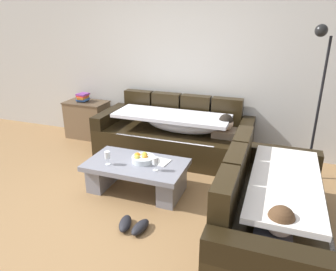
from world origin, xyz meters
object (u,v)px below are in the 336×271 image
floor_lamp (316,97)px  fruit_bowl (143,158)px  wine_glass_near_right (155,161)px  pair_of_shoes (133,225)px  couch_near_window (270,211)px  couch_along_wall (176,135)px  book_stack_on_cabinet (83,97)px  side_cabinet (88,119)px  open_magazine (158,161)px  coffee_table (137,173)px  wine_glass_near_left (107,155)px

floor_lamp → fruit_bowl: bearing=-152.5°
wine_glass_near_right → pair_of_shoes: wine_glass_near_right is taller
couch_near_window → fruit_bowl: (-1.51, 0.48, 0.09)m
couch_along_wall → wine_glass_near_right: couch_along_wall is taller
fruit_bowl → book_stack_on_cabinet: book_stack_on_cabinet is taller
couch_near_window → side_cabinet: couch_near_window is taller
wine_glass_near_right → pair_of_shoes: size_ratio=0.48×
open_magazine → book_stack_on_cabinet: 2.30m
open_magazine → wine_glass_near_right: bearing=-66.3°
open_magazine → pair_of_shoes: size_ratio=0.82×
open_magazine → side_cabinet: size_ratio=0.39×
open_magazine → couch_near_window: bearing=-14.0°
coffee_table → book_stack_on_cabinet: (-1.66, 1.39, 0.47)m
couch_along_wall → coffee_table: bearing=-95.2°
book_stack_on_cabinet → floor_lamp: floor_lamp is taller
couch_along_wall → pair_of_shoes: couch_along_wall is taller
open_magazine → pair_of_shoes: open_magazine is taller
wine_glass_near_left → coffee_table: bearing=27.8°
pair_of_shoes → fruit_bowl: bearing=106.1°
couch_along_wall → wine_glass_near_left: (-0.40, -1.32, 0.16)m
fruit_bowl → book_stack_on_cabinet: size_ratio=1.28×
couch_near_window → floor_lamp: bearing=-14.0°
fruit_bowl → wine_glass_near_left: bearing=-149.9°
pair_of_shoes → couch_near_window: bearing=12.4°
pair_of_shoes → open_magazine: bearing=93.7°
couch_along_wall → book_stack_on_cabinet: bearing=172.7°
couch_along_wall → open_magazine: size_ratio=8.25×
fruit_bowl → book_stack_on_cabinet: bearing=142.1°
pair_of_shoes → wine_glass_near_left: bearing=136.3°
floor_lamp → wine_glass_near_right: bearing=-145.3°
book_stack_on_cabinet → pair_of_shoes: book_stack_on_cabinet is taller
wine_glass_near_left → side_cabinet: 2.04m
open_magazine → side_cabinet: side_cabinet is taller
coffee_table → floor_lamp: (1.94, 1.03, 0.88)m
wine_glass_near_right → couch_near_window: bearing=-13.9°
wine_glass_near_right → floor_lamp: bearing=34.7°
fruit_bowl → floor_lamp: bearing=27.5°
couch_along_wall → side_cabinet: couch_along_wall is taller
couch_along_wall → open_magazine: couch_along_wall is taller
wine_glass_near_left → open_magazine: bearing=27.4°
book_stack_on_cabinet → wine_glass_near_right: bearing=-37.6°
coffee_table → wine_glass_near_left: bearing=-152.2°
couch_along_wall → fruit_bowl: 1.12m
wine_glass_near_left → pair_of_shoes: wine_glass_near_left is taller
wine_glass_near_left → fruit_bowl: bearing=30.1°
floor_lamp → pair_of_shoes: 2.63m
wine_glass_near_right → side_cabinet: 2.43m
couch_near_window → coffee_table: 1.64m
floor_lamp → side_cabinet: bearing=174.1°
coffee_table → floor_lamp: size_ratio=0.62×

